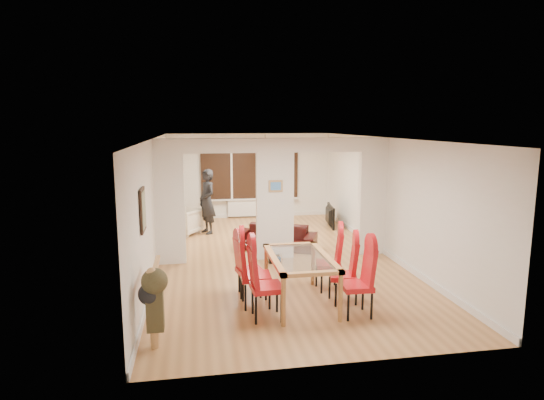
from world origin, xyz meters
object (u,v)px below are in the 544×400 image
object	(u,v)px
dining_table	(300,280)
television	(327,216)
bottle	(259,221)
bowl	(267,224)
person	(207,202)
armchair	(184,222)
dining_chair_lb	(256,271)
coffee_table	(266,229)
dining_chair_la	(267,281)
dining_chair_rc	(329,260)
dining_chair_rb	(343,271)
dining_chair_lc	(250,266)
dining_chair_ra	(356,280)
sofa	(276,237)

from	to	relation	value
dining_table	television	bearing A→B (deg)	69.14
bottle	bowl	bearing A→B (deg)	29.47
person	armchair	bearing A→B (deg)	-111.41
dining_chair_lb	coffee_table	world-z (taller)	dining_chair_lb
dining_chair_la	bottle	xyz separation A→B (m)	(0.62, 5.29, -0.24)
dining_chair_rc	dining_chair_rb	bearing A→B (deg)	-71.04
dining_table	dining_chair_lc	distance (m)	0.91
dining_table	dining_chair_rb	world-z (taller)	dining_chair_rb
dining_chair_lb	armchair	distance (m)	5.21
dining_chair_lb	person	size ratio (longest dim) A/B	0.67
person	bowl	world-z (taller)	person
dining_chair_lc	person	xyz separation A→B (m)	(-0.58, 4.61, 0.35)
person	dining_chair_rc	bearing A→B (deg)	-0.98
dining_table	bowl	distance (m)	4.94
dining_chair_ra	television	bearing A→B (deg)	80.08
dining_chair_rb	person	xyz separation A→B (m)	(-2.05, 5.18, 0.33)
dining_chair_rc	sofa	world-z (taller)	dining_chair_rc
dining_table	sofa	xyz separation A→B (m)	(0.20, 3.28, -0.13)
dining_table	bowl	world-z (taller)	dining_table
dining_chair_rc	bottle	world-z (taller)	dining_chair_rc
dining_chair_rc	bowl	xyz separation A→B (m)	(-0.41, 4.41, -0.30)
dining_chair_rb	sofa	bearing A→B (deg)	111.77
dining_table	television	distance (m)	5.72
armchair	bowl	world-z (taller)	armchair
dining_chair_rb	coffee_table	size ratio (longest dim) A/B	1.19
sofa	television	xyz separation A→B (m)	(1.84, 2.06, 0.03)
person	dining_chair_lc	bearing A→B (deg)	-17.24
dining_chair_rb	coffee_table	xyz separation A→B (m)	(-0.50, 4.98, -0.42)
dining_chair_rc	sofa	distance (m)	2.81
television	bowl	distance (m)	1.86
dining_chair_lb	dining_chair_rc	distance (m)	1.45
dining_chair_lc	television	distance (m)	5.61
television	dining_table	bearing A→B (deg)	167.20
dining_chair_rc	coffee_table	distance (m)	4.42
dining_chair_ra	dining_chair_rb	bearing A→B (deg)	95.37
dining_chair_ra	dining_chair_rc	xyz separation A→B (m)	(-0.09, 1.14, -0.02)
dining_table	bottle	xyz separation A→B (m)	(-0.00, 4.80, -0.06)
dining_chair_lb	dining_chair_ra	world-z (taller)	dining_chair_lb
dining_chair_lb	coffee_table	xyz separation A→B (m)	(0.93, 4.88, -0.48)
dining_chair_lc	armchair	size ratio (longest dim) A/B	1.36
dining_table	television	xyz separation A→B (m)	(2.03, 5.34, -0.09)
dining_chair_lb	bowl	size ratio (longest dim) A/B	5.34
armchair	person	world-z (taller)	person
dining_chair_rc	television	world-z (taller)	dining_chair_rc
dining_table	dining_chair_lc	size ratio (longest dim) A/B	1.66
person	coffee_table	size ratio (longest dim) A/B	1.94
armchair	television	world-z (taller)	armchair
dining_chair_lb	dining_chair_lc	size ratio (longest dim) A/B	1.13
person	coffee_table	world-z (taller)	person
armchair	television	size ratio (longest dim) A/B	0.71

